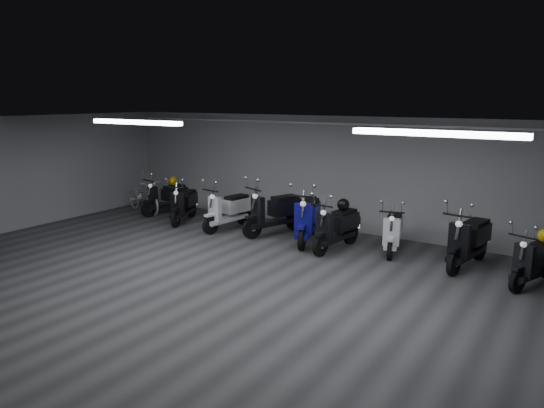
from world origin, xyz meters
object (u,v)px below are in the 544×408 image
Objects in this scene: bicycle at (143,193)px; scooter_7 at (469,232)px; scooter_2 at (228,204)px; scooter_6 at (393,224)px; scooter_4 at (308,211)px; scooter_1 at (183,198)px; helmet_2 at (343,205)px; scooter_8 at (537,253)px; scooter_0 at (166,192)px; helmet_0 at (173,181)px; scooter_3 at (275,205)px; scooter_5 at (337,220)px.

scooter_7 is at bearing -72.99° from bicycle.
bicycle is (-3.23, 0.20, -0.09)m from scooter_2.
scooter_2 reaches higher than scooter_6.
scooter_4 is 1.93m from scooter_6.
scooter_1 is 6.37× the size of helmet_2.
scooter_4 is 0.88m from helmet_2.
scooter_8 is (1.20, -0.40, -0.10)m from scooter_7.
scooter_2 is at bearing 2.45° from scooter_0.
scooter_1 is 6.46× the size of helmet_0.
scooter_0 is 2.56m from scooter_2.
scooter_6 is 1.01× the size of scooter_8.
scooter_2 is 2.57m from helmet_0.
scooter_1 reaches higher than scooter_0.
scooter_3 reaches higher than bicycle.
scooter_6 is at bearing 13.04° from helmet_2.
helmet_2 is at bearing -18.98° from scooter_1.
scooter_2 is at bearing -176.86° from helmet_2.
scooter_1 is 8.31m from scooter_8.
scooter_7 is at bearing -16.36° from scooter_4.
scooter_2 reaches higher than helmet_2.
scooter_6 is (1.08, 0.49, -0.05)m from scooter_5.
scooter_0 is at bearing -162.45° from scooter_3.
helmet_2 is at bearing -163.12° from scooter_8.
scooter_4 is 1.10× the size of scooter_5.
scooter_0 is 4.73m from scooter_4.
scooter_3 is 1.18× the size of scooter_6.
scooter_4 is at bearing 11.09° from scooter_3.
scooter_4 is (4.72, -0.30, 0.10)m from scooter_0.
helmet_0 is at bearing 179.30° from scooter_5.
scooter_5 reaches higher than scooter_2.
scooter_4 is (2.19, 0.11, 0.07)m from scooter_2.
helmet_2 is at bearing -15.07° from scooter_4.
scooter_5 is 6.68× the size of helmet_2.
helmet_2 is (5.52, -0.47, 0.04)m from helmet_0.
bicycle is at bearing 151.38° from scooter_1.
scooter_4 is at bearing -6.50° from helmet_0.
scooter_6 is 7.32m from bicycle.
bicycle reaches higher than helmet_0.
scooter_5 reaches higher than helmet_2.
scooter_6 is at bearing -175.83° from scooter_7.
scooter_0 is at bearing -171.66° from scooter_7.
scooter_3 is 4.43m from bicycle.
scooter_3 reaches higher than scooter_5.
scooter_4 is at bearing -19.36° from scooter_1.
scooter_0 is 1.00× the size of scooter_1.
helmet_0 is at bearing 173.60° from scooter_2.
scooter_3 is 1.84m from scooter_5.
helmet_0 is at bearing 154.43° from scooter_4.
scooter_0 is 6.36× the size of helmet_2.
scooter_3 reaches higher than scooter_6.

